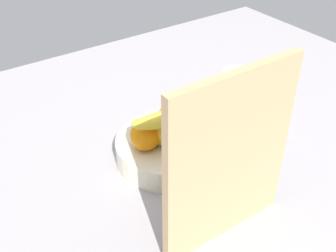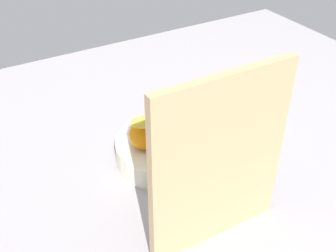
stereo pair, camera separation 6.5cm
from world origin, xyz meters
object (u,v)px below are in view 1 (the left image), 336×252
(fruit_bowl, at_px, (168,149))
(orange_center, at_px, (187,142))
(orange_front_left, at_px, (172,117))
(banana_bunch, at_px, (170,128))
(thermos_tumbler, at_px, (234,95))
(cutting_board, at_px, (230,160))
(orange_front_right, at_px, (145,136))
(jar_lid, at_px, (227,109))

(fruit_bowl, height_order, orange_center, orange_center)
(orange_front_left, bearing_deg, orange_center, 73.65)
(orange_center, bearing_deg, banana_bunch, -68.34)
(banana_bunch, bearing_deg, thermos_tumbler, -165.30)
(orange_center, distance_m, cutting_board, 0.21)
(orange_front_left, relative_size, cutting_board, 0.20)
(orange_front_left, relative_size, orange_center, 1.00)
(orange_front_right, xyz_separation_m, jar_lid, (-0.32, -0.08, -0.09))
(fruit_bowl, relative_size, orange_center, 3.61)
(thermos_tumbler, bearing_deg, orange_front_right, 7.10)
(fruit_bowl, distance_m, orange_center, 0.09)
(orange_front_left, height_order, banana_bunch, banana_bunch)
(orange_front_right, xyz_separation_m, banana_bunch, (-0.05, 0.03, 0.02))
(fruit_bowl, xyz_separation_m, thermos_tumbler, (-0.25, -0.04, 0.05))
(fruit_bowl, xyz_separation_m, banana_bunch, (0.01, 0.03, 0.08))
(fruit_bowl, xyz_separation_m, orange_center, (-0.00, 0.07, 0.06))
(thermos_tumbler, distance_m, jar_lid, 0.08)
(banana_bunch, height_order, thermos_tumbler, banana_bunch)
(orange_center, distance_m, thermos_tumbler, 0.27)
(cutting_board, distance_m, thermos_tumbler, 0.42)
(cutting_board, relative_size, jar_lid, 4.54)
(orange_center, height_order, banana_bunch, banana_bunch)
(banana_bunch, height_order, jar_lid, banana_bunch)
(jar_lid, bearing_deg, cutting_board, 47.71)
(fruit_bowl, distance_m, thermos_tumbler, 0.26)
(orange_front_right, distance_m, jar_lid, 0.34)
(cutting_board, bearing_deg, orange_front_left, -104.86)
(orange_front_left, height_order, orange_front_right, same)
(fruit_bowl, xyz_separation_m, orange_front_left, (-0.03, -0.03, 0.06))
(fruit_bowl, height_order, jar_lid, fruit_bowl)
(orange_center, xyz_separation_m, cutting_board, (0.04, 0.18, 0.09))
(orange_front_right, bearing_deg, orange_center, 131.48)
(orange_front_right, height_order, cutting_board, cutting_board)
(orange_front_right, distance_m, thermos_tumbler, 0.31)
(fruit_bowl, bearing_deg, thermos_tumbler, -170.23)
(orange_front_right, height_order, jar_lid, orange_front_right)
(orange_front_left, relative_size, banana_bunch, 0.40)
(orange_front_right, distance_m, orange_center, 0.10)
(orange_front_right, relative_size, thermos_tumbler, 0.48)
(thermos_tumbler, xyz_separation_m, jar_lid, (-0.01, -0.04, -0.07))
(orange_front_left, xyz_separation_m, banana_bunch, (0.05, 0.06, 0.02))
(fruit_bowl, height_order, orange_front_left, orange_front_left)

